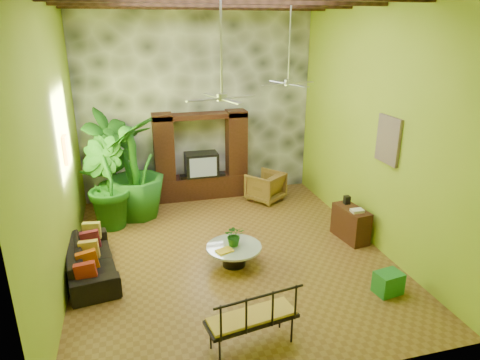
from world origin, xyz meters
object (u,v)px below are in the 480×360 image
object	(u,v)px
tall_plant_a	(112,162)
green_bin	(388,283)
tall_plant_b	(105,184)
coffee_table	(234,253)
wicker_armchair	(265,186)
ceiling_fan_back	(289,73)
side_console	(351,224)
iron_bench	(253,316)
tall_plant_c	(135,169)
entertainment_center	(201,162)
ceiling_fan_front	(222,85)
sofa	(90,259)

from	to	relation	value
tall_plant_a	green_bin	world-z (taller)	tall_plant_a
tall_plant_b	coffee_table	distance (m)	3.45
wicker_armchair	coffee_table	world-z (taller)	wicker_armchair
tall_plant_a	green_bin	distance (m)	6.64
ceiling_fan_back	side_console	xyz separation A→B (m)	(1.05, -1.28, -3.05)
wicker_armchair	tall_plant_b	xyz separation A→B (m)	(-3.94, -0.56, 0.64)
coffee_table	iron_bench	bearing A→B (deg)	-97.34
tall_plant_b	tall_plant_c	distance (m)	0.80
tall_plant_a	tall_plant_b	xyz separation A→B (m)	(-0.15, -0.77, -0.26)
iron_bench	entertainment_center	bearing A→B (deg)	77.64
tall_plant_b	iron_bench	world-z (taller)	tall_plant_b
iron_bench	side_console	world-z (taller)	iron_bench
tall_plant_a	iron_bench	size ratio (longest dim) A/B	1.88
ceiling_fan_front	tall_plant_a	distance (m)	4.26
side_console	green_bin	size ratio (longest dim) A/B	2.01
sofa	wicker_armchair	world-z (taller)	wicker_armchair
ceiling_fan_back	tall_plant_c	bearing A→B (deg)	161.40
coffee_table	green_bin	size ratio (longest dim) A/B	2.37
entertainment_center	sofa	world-z (taller)	entertainment_center
ceiling_fan_front	iron_bench	size ratio (longest dim) A/B	1.36
tall_plant_b	coffee_table	bearing A→B (deg)	-45.63
sofa	iron_bench	xyz separation A→B (m)	(2.33, -2.66, 0.25)
entertainment_center	green_bin	distance (m)	5.73
ceiling_fan_front	coffee_table	bearing A→B (deg)	-25.63
green_bin	tall_plant_b	bearing A→B (deg)	139.68
ceiling_fan_front	sofa	world-z (taller)	ceiling_fan_front
entertainment_center	tall_plant_b	bearing A→B (deg)	-152.96
entertainment_center	wicker_armchair	distance (m)	1.79
iron_bench	sofa	bearing A→B (deg)	121.98
tall_plant_c	iron_bench	distance (m)	5.31
wicker_armchair	side_console	distance (m)	2.78
side_console	ceiling_fan_back	bearing A→B (deg)	121.43
tall_plant_b	tall_plant_c	xyz separation A→B (m)	(0.67, 0.39, 0.18)
tall_plant_a	tall_plant_c	distance (m)	0.64
sofa	tall_plant_a	xyz separation A→B (m)	(0.43, 2.80, 0.98)
ceiling_fan_back	tall_plant_c	size ratio (longest dim) A/B	0.77
tall_plant_a	side_console	distance (m)	5.68
entertainment_center	tall_plant_c	distance (m)	1.91
ceiling_fan_back	side_console	size ratio (longest dim) A/B	2.09
entertainment_center	tall_plant_a	world-z (taller)	tall_plant_a
entertainment_center	tall_plant_b	world-z (taller)	entertainment_center
tall_plant_b	tall_plant_c	size ratio (longest dim) A/B	0.85
side_console	green_bin	distance (m)	2.01
entertainment_center	green_bin	size ratio (longest dim) A/B	5.41
tall_plant_a	coffee_table	world-z (taller)	tall_plant_a
entertainment_center	wicker_armchair	world-z (taller)	entertainment_center
entertainment_center	coffee_table	distance (m)	3.69
wicker_armchair	entertainment_center	bearing A→B (deg)	-59.66
ceiling_fan_back	sofa	xyz separation A→B (m)	(-4.25, -1.31, -3.10)
entertainment_center	ceiling_fan_back	distance (m)	3.50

